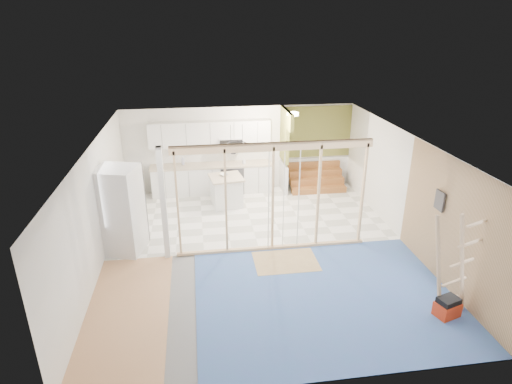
{
  "coord_description": "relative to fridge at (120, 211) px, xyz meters",
  "views": [
    {
      "loc": [
        -1.34,
        -8.62,
        5.04
      ],
      "look_at": [
        0.01,
        0.6,
        1.23
      ],
      "focal_mm": 30.0,
      "sensor_mm": 36.0,
      "label": 1
    }
  ],
  "objects": [
    {
      "name": "fridge",
      "position": [
        0.0,
        0.0,
        0.0
      ],
      "size": [
        1.08,
        1.05,
        2.03
      ],
      "rotation": [
        0.0,
        0.0,
        -0.27
      ],
      "color": "silver",
      "rests_on": "room"
    },
    {
      "name": "soap_bottle_b",
      "position": [
        3.18,
        3.17,
        0.0
      ],
      "size": [
        0.11,
        0.11,
        0.18
      ],
      "primitive_type": "imported",
      "rotation": [
        0.0,
        0.0,
        0.42
      ],
      "color": "silver",
      "rests_on": "base_cabinets"
    },
    {
      "name": "upper_cabinets",
      "position": [
        2.26,
        3.37,
        0.8
      ],
      "size": [
        3.6,
        0.41,
        0.85
      ],
      "color": "white",
      "rests_on": "room"
    },
    {
      "name": "electrical_panel",
      "position": [
        6.53,
        -1.85,
        0.63
      ],
      "size": [
        0.04,
        0.3,
        0.4
      ],
      "primitive_type": "cube",
      "color": "#3A3A40",
      "rests_on": "room"
    },
    {
      "name": "base_cabinets",
      "position": [
        1.49,
        2.91,
        -0.55
      ],
      "size": [
        4.45,
        2.24,
        0.93
      ],
      "color": "white",
      "rests_on": "room"
    },
    {
      "name": "ceiling_light",
      "position": [
        4.5,
        2.55,
        1.52
      ],
      "size": [
        0.32,
        0.32,
        0.08
      ],
      "primitive_type": "cylinder",
      "color": "#FFEABF",
      "rests_on": "room"
    },
    {
      "name": "toolbox",
      "position": [
        6.1,
        -3.29,
        -0.83
      ],
      "size": [
        0.49,
        0.42,
        0.39
      ],
      "rotation": [
        0.0,
        0.0,
        0.3
      ],
      "color": "#B82D11",
      "rests_on": "room"
    },
    {
      "name": "sheathing_panel",
      "position": [
        6.58,
        -2.45,
        0.28
      ],
      "size": [
        0.02,
        4.0,
        2.6
      ],
      "primitive_type": "cube",
      "color": "tan",
      "rests_on": "room"
    },
    {
      "name": "soap_bottle_a",
      "position": [
        1.35,
        3.35,
        0.05
      ],
      "size": [
        0.12,
        0.12,
        0.27
      ],
      "primitive_type": "imported",
      "rotation": [
        0.0,
        0.0,
        -0.19
      ],
      "color": "#ADAEC0",
      "rests_on": "base_cabinets"
    },
    {
      "name": "bowl",
      "position": [
        2.51,
        2.35,
        -0.11
      ],
      "size": [
        0.29,
        0.29,
        0.06
      ],
      "primitive_type": "imported",
      "rotation": [
        0.0,
        0.0,
        0.35
      ],
      "color": "silver",
      "rests_on": "island"
    },
    {
      "name": "pot_rack",
      "position": [
        2.79,
        1.44,
        0.98
      ],
      "size": [
        0.52,
        0.52,
        0.72
      ],
      "color": "black",
      "rests_on": "room"
    },
    {
      "name": "ladder",
      "position": [
        6.12,
        -3.19,
        0.01
      ],
      "size": [
        1.08,
        0.1,
        2.01
      ],
      "rotation": [
        0.0,
        0.0,
        0.12
      ],
      "color": "tan",
      "rests_on": "room"
    },
    {
      "name": "green_partition",
      "position": [
        5.14,
        3.21,
        -0.07
      ],
      "size": [
        2.25,
        1.51,
        2.6
      ],
      "color": "olive",
      "rests_on": "room"
    },
    {
      "name": "stud_frame",
      "position": [
        2.85,
        -0.45,
        0.57
      ],
      "size": [
        4.66,
        0.14,
        2.6
      ],
      "color": "#DEBD88",
      "rests_on": "room"
    },
    {
      "name": "island",
      "position": [
        2.56,
        2.25,
        -0.58
      ],
      "size": [
        1.01,
        1.01,
        0.88
      ],
      "rotation": [
        0.0,
        0.0,
        0.14
      ],
      "color": "white",
      "rests_on": "room"
    },
    {
      "name": "room",
      "position": [
        3.1,
        -0.45,
        0.28
      ],
      "size": [
        7.01,
        8.01,
        2.61
      ],
      "color": "slate",
      "rests_on": "ground"
    },
    {
      "name": "floor_overlays",
      "position": [
        3.17,
        -0.39,
        -1.01
      ],
      "size": [
        7.0,
        8.0,
        0.03
      ],
      "color": "white",
      "rests_on": "room"
    }
  ]
}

